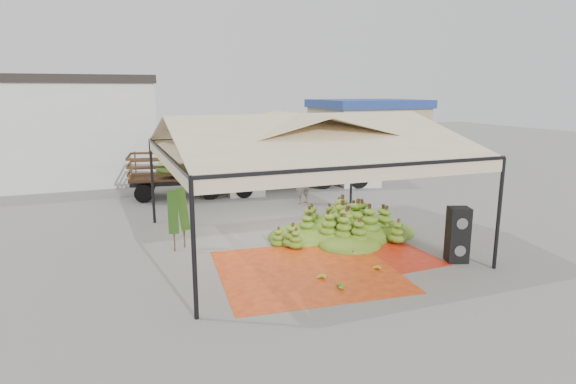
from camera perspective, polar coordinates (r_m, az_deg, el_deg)
name	(u,v)px	position (r m, az deg, el deg)	size (l,w,h in m)	color
ground	(299,242)	(15.23, 1.36, -5.95)	(90.00, 90.00, 0.00)	slate
canopy_tent	(300,137)	(14.55, 1.42, 6.51)	(8.10, 8.10, 4.00)	black
building_white	(5,131)	(27.79, -30.56, 6.28)	(14.30, 6.30, 5.40)	silver
building_tan	(367,132)	(30.74, 9.35, 6.97)	(6.30, 5.30, 4.10)	tan
tarp_left	(307,270)	(12.92, 2.22, -9.28)	(4.56, 4.34, 0.01)	#EA5716
tarp_right	(356,252)	(14.45, 8.03, -7.04)	(3.78, 3.97, 0.01)	red
banana_heap	(347,220)	(15.80, 6.96, -3.29)	(5.11, 4.20, 1.10)	#3A7117
hand_yellow_a	(375,268)	(13.09, 10.31, -8.81)	(0.38, 0.31, 0.17)	gold
hand_yellow_b	(320,277)	(12.32, 3.79, -9.98)	(0.40, 0.32, 0.18)	gold
hand_red_a	(349,250)	(14.26, 7.29, -6.89)	(0.44, 0.36, 0.20)	#5B2315
hand_red_b	(447,251)	(14.91, 18.27, -6.63)	(0.38, 0.31, 0.17)	#542813
hand_green	(337,285)	(11.83, 5.85, -10.92)	(0.44, 0.36, 0.20)	#497A19
hanging_bunches	(365,161)	(14.46, 9.07, 3.61)	(1.74, 0.24, 0.20)	#54801A
speaker_stack	(458,235)	(14.14, 19.48, -4.79)	(0.69, 0.65, 1.55)	black
banana_leaves	(177,249)	(14.99, -13.04, -6.57)	(0.96, 1.36, 3.70)	#226E1D
vendor	(302,181)	(20.08, 1.71, 1.34)	(0.71, 0.47, 1.95)	gray
truck_left	(203,168)	(21.95, -10.06, 2.76)	(6.07, 2.86, 2.00)	#452417
truck_right	(314,156)	(24.04, 3.10, 4.27)	(7.28, 4.05, 2.37)	#452E17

